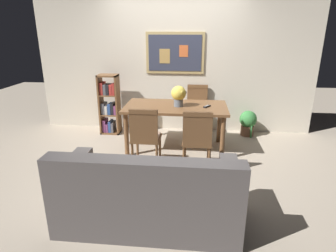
% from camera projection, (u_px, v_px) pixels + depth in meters
% --- Properties ---
extents(ground_plane, '(12.00, 12.00, 0.00)m').
position_uv_depth(ground_plane, '(167.00, 157.00, 4.47)').
color(ground_plane, tan).
extents(wall_back_with_painting, '(5.20, 0.14, 2.60)m').
position_uv_depth(wall_back_with_painting, '(174.00, 62.00, 5.36)').
color(wall_back_with_painting, beige).
rests_on(wall_back_with_painting, ground_plane).
extents(dining_table, '(1.63, 0.89, 0.74)m').
position_uv_depth(dining_table, '(176.00, 111.00, 4.60)').
color(dining_table, brown).
rests_on(dining_table, ground_plane).
extents(dining_chair_far_right, '(0.40, 0.41, 0.91)m').
position_uv_depth(dining_chair_far_right, '(197.00, 105.00, 5.37)').
color(dining_chair_far_right, brown).
rests_on(dining_chair_far_right, ground_plane).
extents(dining_chair_near_right, '(0.40, 0.41, 0.91)m').
position_uv_depth(dining_chair_near_right, '(197.00, 137.00, 3.82)').
color(dining_chair_near_right, brown).
rests_on(dining_chair_near_right, ground_plane).
extents(dining_chair_near_left, '(0.40, 0.41, 0.91)m').
position_uv_depth(dining_chair_near_left, '(145.00, 134.00, 3.93)').
color(dining_chair_near_left, brown).
rests_on(dining_chair_near_left, ground_plane).
extents(leather_couch, '(1.80, 0.84, 0.84)m').
position_uv_depth(leather_couch, '(148.00, 197.00, 2.87)').
color(leather_couch, '#514C4C').
rests_on(leather_couch, ground_plane).
extents(bookshelf, '(0.36, 0.28, 1.12)m').
position_uv_depth(bookshelf, '(109.00, 105.00, 5.36)').
color(bookshelf, brown).
rests_on(bookshelf, ground_plane).
extents(potted_ivy, '(0.31, 0.31, 0.54)m').
position_uv_depth(potted_ivy, '(248.00, 122.00, 5.32)').
color(potted_ivy, brown).
rests_on(potted_ivy, ground_plane).
extents(flower_vase, '(0.24, 0.24, 0.33)m').
position_uv_depth(flower_vase, '(179.00, 95.00, 4.48)').
color(flower_vase, slate).
rests_on(flower_vase, dining_table).
extents(tv_remote, '(0.12, 0.15, 0.02)m').
position_uv_depth(tv_remote, '(207.00, 106.00, 4.50)').
color(tv_remote, black).
rests_on(tv_remote, dining_table).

